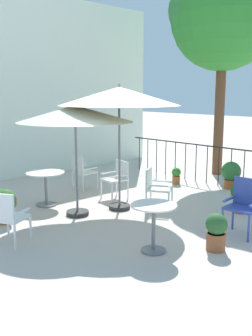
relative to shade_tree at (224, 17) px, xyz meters
name	(u,v)px	position (x,y,z in m)	size (l,w,h in m)	color
ground_plane	(123,208)	(-4.46, -0.73, -4.42)	(60.00, 60.00, 0.00)	beige
villa_facade	(16,86)	(-4.46, 3.62, -1.88)	(9.64, 0.30, 5.08)	white
terrace_railing	(213,159)	(-1.29, -0.73, -3.74)	(0.03, 5.77, 1.01)	black
shade_tree	(224,17)	(0.00, 0.00, 0.00)	(3.08, 2.93, 5.88)	brown
patio_umbrella_0	(119,97)	(-4.52, -0.70, -2.14)	(2.42, 2.42, 2.54)	#2D2D2D
patio_umbrella_1	(75,115)	(-5.41, -0.45, -2.46)	(2.19, 2.19, 2.20)	#2D2D2D
cafe_table_0	(154,219)	(-5.63, -2.70, -3.90)	(0.69, 0.69, 0.74)	white
cafe_table_1	(46,182)	(-5.49, 0.56, -3.91)	(0.81, 0.81, 0.72)	white
patio_chair_0	(82,170)	(-4.12, 1.11, -3.92)	(0.53, 0.46, 0.86)	white
patio_chair_1	(117,177)	(-3.99, -0.03, -3.92)	(0.51, 0.51, 0.85)	white
patio_chair_2	(156,186)	(-3.97, -1.20, -3.93)	(0.64, 0.65, 0.84)	silver
patio_chair_3	(244,202)	(-3.99, -3.22, -3.86)	(0.48, 0.54, 0.96)	#36499F
patio_chair_4	(7,215)	(-7.12, -0.98, -3.92)	(0.63, 0.63, 0.87)	white
potted_plant_0	(5,204)	(-6.66, 0.07, -4.05)	(0.45, 0.45, 0.64)	#B3572F
potted_plant_1	(216,231)	(-4.90, -3.31, -4.11)	(0.33, 0.33, 0.58)	brown
potted_plant_2	(231,174)	(-1.31, -1.30, -4.04)	(0.49, 0.49, 0.68)	brown
potted_plant_3	(176,175)	(-1.94, -0.06, -4.18)	(0.24, 0.24, 0.44)	#A0592A
potted_plant_4	(241,195)	(-2.93, -2.55, -4.05)	(0.41, 0.41, 0.63)	#A94837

